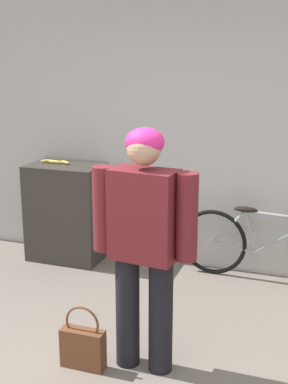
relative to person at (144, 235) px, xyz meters
The scene contains 6 objects.
wall_back 1.92m from the person, 92.94° to the left, with size 8.00×0.07×2.60m.
side_shelf 2.18m from the person, 131.03° to the left, with size 0.75×0.46×0.99m.
person is the anchor object (origin of this frame).
bicycle 1.90m from the person, 69.32° to the left, with size 1.69×0.46×0.72m.
banana 2.24m from the person, 132.71° to the left, with size 0.34×0.09×0.04m.
handbag 0.90m from the person, 159.40° to the right, with size 0.30×0.11×0.45m.
Camera 1 is at (1.15, -2.36, 2.11)m, focal length 50.00 mm.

